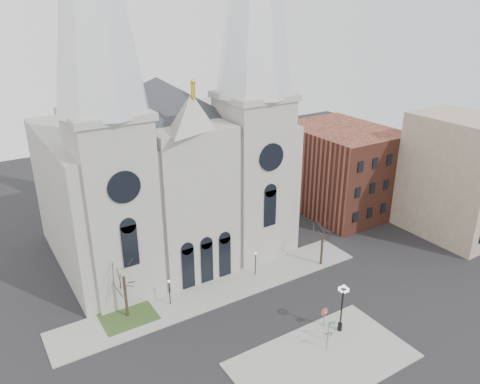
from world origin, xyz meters
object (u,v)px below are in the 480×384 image
globe_lamp (342,302)px  street_name_sign (329,329)px  stop_sign (324,313)px  one_way_sign (327,338)px

globe_lamp → street_name_sign: globe_lamp is taller
stop_sign → street_name_sign: 2.23m
globe_lamp → street_name_sign: bearing=-164.1°
globe_lamp → one_way_sign: globe_lamp is taller
globe_lamp → one_way_sign: 4.17m
street_name_sign → one_way_sign: bearing=-129.3°
stop_sign → one_way_sign: bearing=-106.5°
stop_sign → globe_lamp: globe_lamp is taller
stop_sign → street_name_sign: (-1.04, -1.95, -0.32)m
stop_sign → one_way_sign: stop_sign is taller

